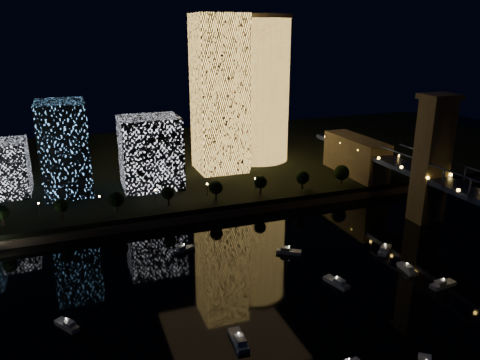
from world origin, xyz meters
The scene contains 9 objects.
ground centered at (0.00, 0.00, 0.00)m, with size 520.00×520.00×0.00m, color black.
far_bank centered at (0.00, 160.00, 2.50)m, with size 420.00×160.00×5.00m, color black.
seawall centered at (0.00, 82.00, 1.50)m, with size 420.00×6.00×3.00m, color #6B5E4C.
tower_cylindrical centered at (30.90, 142.01, 42.55)m, with size 34.00×34.00×74.85m.
tower_rectangular centered at (5.66, 130.46, 42.36)m, with size 23.49×23.49×74.73m, color #F8B94F.
midrise_blocks centered at (-70.68, 120.44, 20.99)m, with size 99.24×32.51×39.42m.
motorboats centered at (-3.40, 12.18, 0.81)m, with size 112.17×82.56×2.78m.
esplanade_trees centered at (-24.03, 88.00, 10.47)m, with size 166.62×6.93×8.97m.
street_lamps centered at (-34.00, 94.00, 9.02)m, with size 132.70×0.70×5.65m.
Camera 1 is at (-63.87, -86.57, 72.59)m, focal length 35.00 mm.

